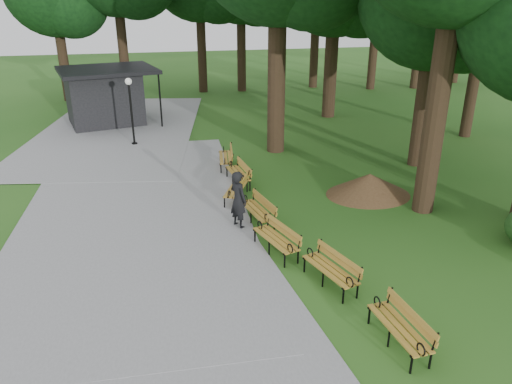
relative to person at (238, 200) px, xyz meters
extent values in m
plane|color=#245618|center=(0.56, -1.06, -0.95)|extent=(100.00, 100.00, 0.00)
cube|color=gray|center=(-3.44, 1.94, -0.92)|extent=(12.00, 38.00, 0.06)
imported|color=black|center=(0.00, 0.00, 0.00)|extent=(0.73, 0.82, 1.89)
cylinder|color=black|center=(-3.36, 9.92, 0.55)|extent=(0.10, 0.10, 2.99)
sphere|color=white|center=(-3.36, 9.92, 2.14)|extent=(0.32, 0.32, 0.32)
cone|color=#47301C|center=(5.19, 1.56, -0.53)|extent=(2.65, 2.65, 0.83)
cylinder|color=black|center=(6.44, -0.11, 3.36)|extent=(0.70, 0.70, 8.61)
cylinder|color=black|center=(8.60, 4.29, 2.29)|extent=(0.60, 0.60, 6.47)
cylinder|color=black|center=(3.17, 7.50, 3.25)|extent=(0.80, 0.80, 8.39)
cylinder|color=black|center=(7.97, 13.41, 2.81)|extent=(0.76, 0.76, 7.52)
cylinder|color=black|center=(13.44, 7.80, 2.02)|extent=(0.56, 0.56, 5.93)
sphere|color=black|center=(13.44, 7.80, 5.54)|extent=(5.00, 5.00, 5.00)
camera|label=1|loc=(-2.48, -13.82, 6.10)|focal=34.15mm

